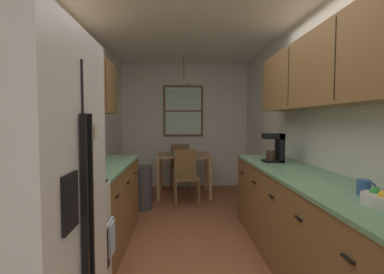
% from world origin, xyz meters
% --- Properties ---
extents(ground_plane, '(12.00, 12.00, 0.00)m').
position_xyz_m(ground_plane, '(0.00, 1.00, 0.00)').
color(ground_plane, brown).
extents(wall_left, '(0.10, 9.00, 2.55)m').
position_xyz_m(wall_left, '(-1.35, 1.00, 1.27)').
color(wall_left, silver).
rests_on(wall_left, ground).
extents(wall_right, '(0.10, 9.00, 2.55)m').
position_xyz_m(wall_right, '(1.35, 1.00, 1.27)').
color(wall_right, silver).
rests_on(wall_right, ground).
extents(wall_back, '(4.40, 0.10, 2.55)m').
position_xyz_m(wall_back, '(0.00, 3.65, 1.27)').
color(wall_back, silver).
rests_on(wall_back, ground).
extents(ceiling_slab, '(4.40, 9.00, 0.08)m').
position_xyz_m(ceiling_slab, '(0.00, 1.00, 2.59)').
color(ceiling_slab, white).
extents(stove_range, '(0.66, 0.62, 1.10)m').
position_xyz_m(stove_range, '(-0.99, -0.51, 0.47)').
color(stove_range, white).
rests_on(stove_range, ground).
extents(microwave_over_range, '(0.39, 0.59, 0.33)m').
position_xyz_m(microwave_over_range, '(-1.11, -0.51, 1.62)').
color(microwave_over_range, black).
extents(counter_left, '(0.64, 1.79, 0.90)m').
position_xyz_m(counter_left, '(-1.00, 0.70, 0.45)').
color(counter_left, brown).
rests_on(counter_left, ground).
extents(upper_cabinets_left, '(0.33, 1.87, 0.64)m').
position_xyz_m(upper_cabinets_left, '(-1.14, 0.65, 1.79)').
color(upper_cabinets_left, brown).
extents(counter_right, '(0.64, 3.02, 0.90)m').
position_xyz_m(counter_right, '(1.00, 0.04, 0.45)').
color(counter_right, brown).
rests_on(counter_right, ground).
extents(upper_cabinets_right, '(0.33, 2.70, 0.64)m').
position_xyz_m(upper_cabinets_right, '(1.14, -0.01, 1.82)').
color(upper_cabinets_right, brown).
extents(dining_table, '(0.95, 0.78, 0.76)m').
position_xyz_m(dining_table, '(-0.04, 2.85, 0.64)').
color(dining_table, '#A87F51').
rests_on(dining_table, ground).
extents(dining_chair_near, '(0.43, 0.43, 0.90)m').
position_xyz_m(dining_chair_near, '(-0.02, 2.25, 0.50)').
color(dining_chair_near, brown).
rests_on(dining_chair_near, ground).
extents(dining_chair_far, '(0.40, 0.40, 0.90)m').
position_xyz_m(dining_chair_far, '(-0.10, 3.45, 0.50)').
color(dining_chair_far, brown).
rests_on(dining_chair_far, ground).
extents(pendant_light, '(0.30, 0.30, 0.54)m').
position_xyz_m(pendant_light, '(-0.04, 2.85, 2.07)').
color(pendant_light, black).
extents(back_window, '(0.81, 0.05, 1.04)m').
position_xyz_m(back_window, '(-0.03, 3.58, 1.57)').
color(back_window, brown).
extents(trash_bin, '(0.32, 0.32, 0.68)m').
position_xyz_m(trash_bin, '(-0.70, 2.03, 0.34)').
color(trash_bin, '#3F3F42').
rests_on(trash_bin, ground).
extents(storage_canister, '(0.12, 0.12, 0.16)m').
position_xyz_m(storage_canister, '(-1.00, -0.03, 0.98)').
color(storage_canister, '#265999').
rests_on(storage_canister, counter_left).
extents(dish_towel, '(0.02, 0.16, 0.24)m').
position_xyz_m(dish_towel, '(-0.64, -0.35, 0.50)').
color(dish_towel, silver).
extents(coffee_maker, '(0.22, 0.18, 0.33)m').
position_xyz_m(coffee_maker, '(0.98, 0.80, 1.07)').
color(coffee_maker, black).
rests_on(coffee_maker, counter_right).
extents(mug_by_coffeemaker, '(0.12, 0.09, 0.10)m').
position_xyz_m(mug_by_coffeemaker, '(1.05, -0.71, 0.95)').
color(mug_by_coffeemaker, '#335999').
rests_on(mug_by_coffeemaker, counter_right).
extents(mug_spare, '(0.11, 0.07, 0.10)m').
position_xyz_m(mug_spare, '(1.02, 1.13, 0.95)').
color(mug_spare, '#3F7F4C').
rests_on(mug_spare, counter_right).
extents(fruit_bowl, '(0.24, 0.24, 0.09)m').
position_xyz_m(fruit_bowl, '(1.03, -0.93, 0.94)').
color(fruit_bowl, silver).
rests_on(fruit_bowl, counter_right).
extents(table_serving_bowl, '(0.22, 0.22, 0.06)m').
position_xyz_m(table_serving_bowl, '(-0.14, 2.81, 0.79)').
color(table_serving_bowl, '#4C7299').
rests_on(table_serving_bowl, dining_table).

